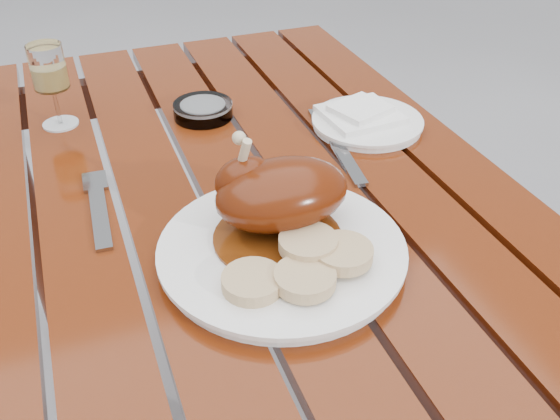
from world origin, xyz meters
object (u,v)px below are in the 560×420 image
object	(u,v)px
side_plate	(367,123)
ashtray	(203,110)
table	(242,350)
dinner_plate	(282,252)
wine_glass	(52,86)

from	to	relation	value
side_plate	ashtray	world-z (taller)	ashtray
table	dinner_plate	bearing A→B (deg)	-89.01
ashtray	wine_glass	bearing A→B (deg)	166.53
wine_glass	dinner_plate	bearing A→B (deg)	-63.94
wine_glass	ashtray	distance (m)	0.26
table	ashtray	bearing A→B (deg)	86.89
table	dinner_plate	world-z (taller)	dinner_plate
dinner_plate	ashtray	world-z (taller)	ashtray
wine_glass	side_plate	xyz separation A→B (m)	(0.50, -0.20, -0.06)
wine_glass	side_plate	bearing A→B (deg)	-21.40
wine_glass	ashtray	world-z (taller)	wine_glass
dinner_plate	side_plate	xyz separation A→B (m)	(0.27, 0.28, -0.00)
wine_glass	side_plate	distance (m)	0.54
side_plate	ashtray	distance (m)	0.29
dinner_plate	wine_glass	size ratio (longest dim) A/B	2.18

